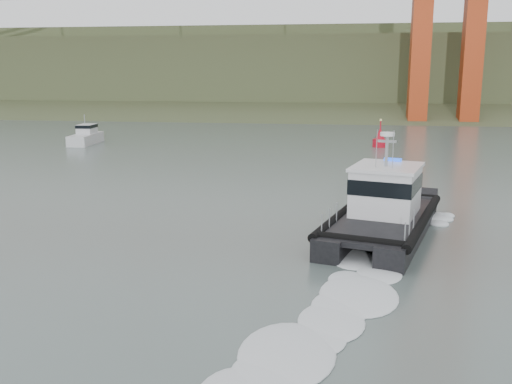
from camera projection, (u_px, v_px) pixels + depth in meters
The scene contains 5 objects.
ground at pixel (189, 280), 23.28m from camera, with size 400.00×400.00×0.00m, color #51615C.
headlands at pixel (319, 77), 143.21m from camera, with size 500.00×105.36×27.12m.
patrol_boat at pixel (384, 209), 29.59m from camera, with size 6.97×12.08×5.53m.
motorboat at pixel (86, 136), 66.89m from camera, with size 2.59×6.58×3.54m.
nav_buoy at pixel (380, 139), 64.08m from camera, with size 1.61×1.61×3.35m.
Camera 1 is at (5.99, -21.37, 8.37)m, focal length 40.00 mm.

